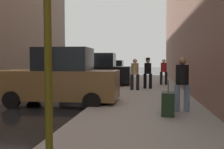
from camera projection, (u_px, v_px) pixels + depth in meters
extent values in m
cube|color=gray|center=(146.00, 106.00, 9.23)|extent=(4.00, 40.00, 0.15)
cube|color=brown|center=(59.00, 84.00, 9.80)|extent=(4.63, 1.92, 1.10)
cube|color=black|center=(64.00, 59.00, 9.72)|extent=(2.10, 1.60, 0.90)
cylinder|color=black|center=(34.00, 93.00, 10.93)|extent=(0.64, 0.23, 0.64)
cylinder|color=black|center=(12.00, 100.00, 9.11)|extent=(0.64, 0.23, 0.64)
cylinder|color=black|center=(101.00, 94.00, 10.54)|extent=(0.64, 0.23, 0.64)
cylinder|color=black|center=(92.00, 102.00, 8.72)|extent=(0.64, 0.23, 0.64)
cube|color=black|center=(96.00, 75.00, 16.72)|extent=(4.62, 1.90, 1.10)
cube|color=black|center=(99.00, 60.00, 16.64)|extent=(2.09, 1.59, 0.90)
cylinder|color=black|center=(78.00, 81.00, 17.86)|extent=(0.64, 0.23, 0.64)
cylinder|color=black|center=(71.00, 83.00, 16.04)|extent=(0.64, 0.23, 0.64)
cylinder|color=black|center=(120.00, 81.00, 17.46)|extent=(0.64, 0.23, 0.64)
cylinder|color=black|center=(117.00, 84.00, 15.64)|extent=(0.64, 0.23, 0.64)
cube|color=slate|center=(110.00, 72.00, 22.79)|extent=(4.22, 1.88, 0.84)
cube|color=black|center=(112.00, 64.00, 22.73)|extent=(1.91, 1.58, 0.70)
cylinder|color=black|center=(98.00, 76.00, 23.91)|extent=(0.64, 0.23, 0.64)
cylinder|color=black|center=(94.00, 77.00, 22.09)|extent=(0.64, 0.23, 0.64)
cylinder|color=black|center=(126.00, 76.00, 23.54)|extent=(0.64, 0.23, 0.64)
cylinder|color=black|center=(124.00, 77.00, 21.72)|extent=(0.64, 0.23, 0.64)
cylinder|color=red|center=(123.00, 81.00, 15.98)|extent=(0.22, 0.22, 0.55)
sphere|color=red|center=(123.00, 76.00, 15.96)|extent=(0.20, 0.20, 0.20)
cylinder|color=red|center=(121.00, 81.00, 16.00)|extent=(0.10, 0.09, 0.09)
cylinder|color=red|center=(125.00, 81.00, 15.96)|extent=(0.10, 0.09, 0.09)
cylinder|color=#514C0F|center=(48.00, 48.00, 3.93)|extent=(0.12, 0.12, 3.60)
cylinder|color=#728CB2|center=(177.00, 98.00, 7.84)|extent=(0.22, 0.22, 0.85)
cylinder|color=#728CB2|center=(187.00, 98.00, 7.88)|extent=(0.22, 0.22, 0.85)
cylinder|color=black|center=(182.00, 75.00, 7.82)|extent=(0.49, 0.49, 0.62)
sphere|color=#997051|center=(182.00, 61.00, 7.80)|extent=(0.24, 0.24, 0.24)
cylinder|color=black|center=(145.00, 81.00, 14.42)|extent=(0.22, 0.22, 0.85)
cylinder|color=black|center=(150.00, 81.00, 14.31)|extent=(0.22, 0.22, 0.85)
cylinder|color=black|center=(148.00, 68.00, 14.32)|extent=(0.48, 0.48, 0.62)
sphere|color=tan|center=(148.00, 61.00, 14.30)|extent=(0.24, 0.24, 0.24)
cylinder|color=black|center=(148.00, 60.00, 14.30)|extent=(0.34, 0.34, 0.02)
cylinder|color=black|center=(148.00, 59.00, 14.29)|extent=(0.23, 0.23, 0.11)
cylinder|color=black|center=(132.00, 82.00, 13.68)|extent=(0.20, 0.20, 0.85)
cylinder|color=black|center=(138.00, 82.00, 13.59)|extent=(0.20, 0.20, 0.85)
cylinder|color=tan|center=(135.00, 69.00, 13.60)|extent=(0.45, 0.45, 0.62)
sphere|color=tan|center=(135.00, 61.00, 13.57)|extent=(0.24, 0.24, 0.24)
cylinder|color=black|center=(161.00, 78.00, 16.71)|extent=(0.20, 0.20, 0.85)
cylinder|color=black|center=(166.00, 78.00, 16.63)|extent=(0.20, 0.20, 0.85)
cylinder|color=#A51E23|center=(164.00, 67.00, 16.63)|extent=(0.44, 0.44, 0.62)
sphere|color=beige|center=(164.00, 61.00, 16.60)|extent=(0.24, 0.24, 0.24)
cube|color=black|center=(168.00, 104.00, 7.27)|extent=(0.41, 0.59, 0.68)
cylinder|color=#333333|center=(168.00, 86.00, 7.24)|extent=(0.02, 0.02, 0.36)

